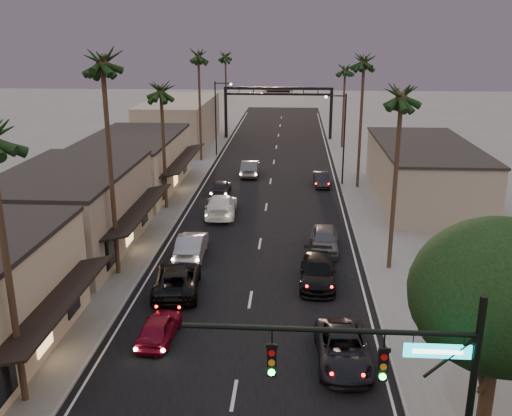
# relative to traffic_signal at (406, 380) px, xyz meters

# --- Properties ---
(ground) EXTENTS (200.00, 200.00, 0.00)m
(ground) POSITION_rel_traffic_signal_xyz_m (-5.69, 36.00, -5.08)
(ground) COLOR slate
(ground) RESTS_ON ground
(road) EXTENTS (14.00, 120.00, 0.02)m
(road) POSITION_rel_traffic_signal_xyz_m (-5.69, 41.00, -5.08)
(road) COLOR black
(road) RESTS_ON ground
(sidewalk_left) EXTENTS (5.00, 92.00, 0.12)m
(sidewalk_left) POSITION_rel_traffic_signal_xyz_m (-15.19, 48.00, -5.02)
(sidewalk_left) COLOR slate
(sidewalk_left) RESTS_ON ground
(sidewalk_right) EXTENTS (5.00, 92.00, 0.12)m
(sidewalk_right) POSITION_rel_traffic_signal_xyz_m (3.81, 48.00, -5.02)
(sidewalk_right) COLOR slate
(sidewalk_right) RESTS_ON ground
(storefront_mid) EXTENTS (8.00, 14.00, 5.50)m
(storefront_mid) POSITION_rel_traffic_signal_xyz_m (-18.69, 22.00, -2.33)
(storefront_mid) COLOR gray
(storefront_mid) RESTS_ON ground
(storefront_far) EXTENTS (8.00, 16.00, 5.00)m
(storefront_far) POSITION_rel_traffic_signal_xyz_m (-18.69, 38.00, -2.58)
(storefront_far) COLOR beige
(storefront_far) RESTS_ON ground
(storefront_dist) EXTENTS (8.00, 20.00, 6.00)m
(storefront_dist) POSITION_rel_traffic_signal_xyz_m (-18.69, 61.00, -2.08)
(storefront_dist) COLOR gray
(storefront_dist) RESTS_ON ground
(building_right) EXTENTS (8.00, 18.00, 5.00)m
(building_right) POSITION_rel_traffic_signal_xyz_m (8.31, 36.00, -2.58)
(building_right) COLOR gray
(building_right) RESTS_ON ground
(traffic_signal) EXTENTS (8.51, 0.22, 7.80)m
(traffic_signal) POSITION_rel_traffic_signal_xyz_m (0.00, 0.00, 0.00)
(traffic_signal) COLOR black
(traffic_signal) RESTS_ON ground
(corner_tree) EXTENTS (6.20, 6.20, 8.80)m
(corner_tree) POSITION_rel_traffic_signal_xyz_m (3.79, 3.45, 0.90)
(corner_tree) COLOR #38281C
(corner_tree) RESTS_ON ground
(arch) EXTENTS (15.20, 0.40, 7.27)m
(arch) POSITION_rel_traffic_signal_xyz_m (-5.69, 66.00, 0.45)
(arch) COLOR black
(arch) RESTS_ON ground
(streetlight_right) EXTENTS (2.13, 0.30, 9.00)m
(streetlight_right) POSITION_rel_traffic_signal_xyz_m (1.23, 41.00, 0.25)
(streetlight_right) COLOR black
(streetlight_right) RESTS_ON ground
(streetlight_left) EXTENTS (2.13, 0.30, 9.00)m
(streetlight_left) POSITION_rel_traffic_signal_xyz_m (-12.61, 54.00, 0.25)
(streetlight_left) COLOR black
(streetlight_left) RESTS_ON ground
(palm_lb) EXTENTS (3.20, 3.20, 15.20)m
(palm_lb) POSITION_rel_traffic_signal_xyz_m (-14.29, 18.00, 8.30)
(palm_lb) COLOR #38281C
(palm_lb) RESTS_ON ground
(palm_lc) EXTENTS (3.20, 3.20, 12.20)m
(palm_lc) POSITION_rel_traffic_signal_xyz_m (-14.29, 32.00, 5.39)
(palm_lc) COLOR #38281C
(palm_lc) RESTS_ON ground
(palm_ld) EXTENTS (3.20, 3.20, 14.20)m
(palm_ld) POSITION_rel_traffic_signal_xyz_m (-14.29, 51.00, 7.33)
(palm_ld) COLOR #38281C
(palm_ld) RESTS_ON ground
(palm_ra) EXTENTS (3.20, 3.20, 13.20)m
(palm_ra) POSITION_rel_traffic_signal_xyz_m (2.91, 20.00, 6.36)
(palm_ra) COLOR #38281C
(palm_ra) RESTS_ON ground
(palm_rb) EXTENTS (3.20, 3.20, 14.20)m
(palm_rb) POSITION_rel_traffic_signal_xyz_m (2.91, 40.00, 7.33)
(palm_rb) COLOR #38281C
(palm_rb) RESTS_ON ground
(palm_rc) EXTENTS (3.20, 3.20, 12.20)m
(palm_rc) POSITION_rel_traffic_signal_xyz_m (2.91, 60.00, 5.39)
(palm_rc) COLOR #38281C
(palm_rc) RESTS_ON ground
(palm_far) EXTENTS (3.20, 3.20, 13.20)m
(palm_far) POSITION_rel_traffic_signal_xyz_m (-13.99, 74.00, 6.36)
(palm_far) COLOR #38281C
(palm_far) RESTS_ON ground
(oncoming_red) EXTENTS (1.82, 4.02, 1.34)m
(oncoming_red) POSITION_rel_traffic_signal_xyz_m (-9.87, 10.31, -4.41)
(oncoming_red) COLOR maroon
(oncoming_red) RESTS_ON ground
(oncoming_pickup) EXTENTS (3.15, 5.84, 1.56)m
(oncoming_pickup) POSITION_rel_traffic_signal_xyz_m (-10.08, 15.81, -4.30)
(oncoming_pickup) COLOR black
(oncoming_pickup) RESTS_ON ground
(oncoming_silver) EXTENTS (1.90, 5.02, 1.64)m
(oncoming_silver) POSITION_rel_traffic_signal_xyz_m (-10.17, 21.31, -4.26)
(oncoming_silver) COLOR gray
(oncoming_silver) RESTS_ON ground
(oncoming_white) EXTENTS (2.73, 6.09, 1.74)m
(oncoming_white) POSITION_rel_traffic_signal_xyz_m (-9.31, 30.48, -4.21)
(oncoming_white) COLOR white
(oncoming_white) RESTS_ON ground
(oncoming_dgrey) EXTENTS (1.65, 4.06, 1.38)m
(oncoming_dgrey) POSITION_rel_traffic_signal_xyz_m (-10.13, 36.82, -4.39)
(oncoming_dgrey) COLOR black
(oncoming_dgrey) RESTS_ON ground
(oncoming_grey_far) EXTENTS (1.77, 4.97, 1.63)m
(oncoming_grey_far) POSITION_rel_traffic_signal_xyz_m (-7.97, 44.22, -4.26)
(oncoming_grey_far) COLOR #525257
(oncoming_grey_far) RESTS_ON ground
(curbside_near) EXTENTS (2.60, 5.33, 1.46)m
(curbside_near) POSITION_rel_traffic_signal_xyz_m (-0.91, 8.80, -4.35)
(curbside_near) COLOR black
(curbside_near) RESTS_ON ground
(curbside_black) EXTENTS (2.33, 5.36, 1.54)m
(curbside_black) POSITION_rel_traffic_signal_xyz_m (-1.77, 17.47, -4.31)
(curbside_black) COLOR black
(curbside_black) RESTS_ON ground
(curbside_grey) EXTENTS (2.10, 4.86, 1.63)m
(curbside_grey) POSITION_rel_traffic_signal_xyz_m (-1.11, 22.97, -4.27)
(curbside_grey) COLOR #4F4F54
(curbside_grey) RESTS_ON ground
(curbside_far) EXTENTS (1.62, 4.10, 1.33)m
(curbside_far) POSITION_rel_traffic_signal_xyz_m (-0.58, 40.51, -4.42)
(curbside_far) COLOR black
(curbside_far) RESTS_ON ground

